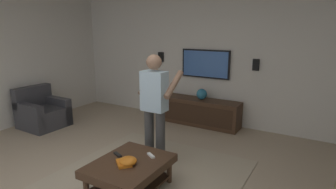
{
  "coord_description": "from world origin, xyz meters",
  "views": [
    {
      "loc": [
        -2.39,
        -2.28,
        2.0
      ],
      "look_at": [
        0.86,
        -0.36,
        1.1
      ],
      "focal_mm": 30.06,
      "sensor_mm": 36.0,
      "label": 1
    }
  ],
  "objects_px": {
    "remote_white": "(151,155)",
    "coffee_table": "(130,170)",
    "book": "(124,163)",
    "person_standing": "(155,103)",
    "media_console": "(199,112)",
    "tv": "(205,64)",
    "armchair": "(42,113)",
    "bowl": "(128,161)",
    "wall_speaker_right": "(161,57)",
    "remote_black": "(118,155)",
    "vase_round": "(202,94)",
    "wall_speaker_left": "(256,65)"
  },
  "relations": [
    {
      "from": "person_standing",
      "to": "wall_speaker_right",
      "type": "height_order",
      "value": "person_standing"
    },
    {
      "from": "tv",
      "to": "remote_white",
      "type": "xyz_separation_m",
      "value": [
        -2.72,
        -0.44,
        -0.85
      ]
    },
    {
      "from": "bowl",
      "to": "remote_black",
      "type": "relative_size",
      "value": 1.42
    },
    {
      "from": "remote_white",
      "to": "armchair",
      "type": "bearing_deg",
      "value": 18.13
    },
    {
      "from": "coffee_table",
      "to": "remote_black",
      "type": "relative_size",
      "value": 6.67
    },
    {
      "from": "armchair",
      "to": "media_console",
      "type": "xyz_separation_m",
      "value": [
        1.76,
        -2.74,
        -0.0
      ]
    },
    {
      "from": "armchair",
      "to": "media_console",
      "type": "bearing_deg",
      "value": 33.65
    },
    {
      "from": "tv",
      "to": "person_standing",
      "type": "distance_m",
      "value": 2.17
    },
    {
      "from": "coffee_table",
      "to": "wall_speaker_left",
      "type": "distance_m",
      "value": 3.24
    },
    {
      "from": "tv",
      "to": "wall_speaker_left",
      "type": "height_order",
      "value": "tv"
    },
    {
      "from": "media_console",
      "to": "tv",
      "type": "relative_size",
      "value": 1.61
    },
    {
      "from": "media_console",
      "to": "tv",
      "type": "height_order",
      "value": "tv"
    },
    {
      "from": "armchair",
      "to": "coffee_table",
      "type": "xyz_separation_m",
      "value": [
        -0.97,
        -3.04,
        0.02
      ]
    },
    {
      "from": "remote_white",
      "to": "vase_round",
      "type": "distance_m",
      "value": 2.54
    },
    {
      "from": "coffee_table",
      "to": "tv",
      "type": "relative_size",
      "value": 0.95
    },
    {
      "from": "media_console",
      "to": "vase_round",
      "type": "relative_size",
      "value": 7.73
    },
    {
      "from": "vase_round",
      "to": "wall_speaker_right",
      "type": "height_order",
      "value": "wall_speaker_right"
    },
    {
      "from": "armchair",
      "to": "tv",
      "type": "relative_size",
      "value": 0.78
    },
    {
      "from": "media_console",
      "to": "vase_round",
      "type": "bearing_deg",
      "value": 115.63
    },
    {
      "from": "wall_speaker_right",
      "to": "person_standing",
      "type": "bearing_deg",
      "value": -149.96
    },
    {
      "from": "armchair",
      "to": "tv",
      "type": "height_order",
      "value": "tv"
    },
    {
      "from": "armchair",
      "to": "remote_white",
      "type": "relative_size",
      "value": 5.48
    },
    {
      "from": "tv",
      "to": "bowl",
      "type": "height_order",
      "value": "tv"
    },
    {
      "from": "book",
      "to": "coffee_table",
      "type": "bearing_deg",
      "value": 120.18
    },
    {
      "from": "book",
      "to": "person_standing",
      "type": "bearing_deg",
      "value": 138.89
    },
    {
      "from": "tv",
      "to": "bowl",
      "type": "bearing_deg",
      "value": 6.28
    },
    {
      "from": "person_standing",
      "to": "vase_round",
      "type": "distance_m",
      "value": 1.93
    },
    {
      "from": "person_standing",
      "to": "media_console",
      "type": "bearing_deg",
      "value": 3.76
    },
    {
      "from": "remote_white",
      "to": "bowl",
      "type": "bearing_deg",
      "value": 102.19
    },
    {
      "from": "remote_black",
      "to": "book",
      "type": "height_order",
      "value": "book"
    },
    {
      "from": "armchair",
      "to": "book",
      "type": "height_order",
      "value": "armchair"
    },
    {
      "from": "armchair",
      "to": "person_standing",
      "type": "xyz_separation_m",
      "value": [
        -0.13,
        -2.88,
        0.65
      ]
    },
    {
      "from": "vase_round",
      "to": "remote_black",
      "type": "bearing_deg",
      "value": -179.42
    },
    {
      "from": "armchair",
      "to": "tv",
      "type": "distance_m",
      "value": 3.54
    },
    {
      "from": "coffee_table",
      "to": "wall_speaker_right",
      "type": "distance_m",
      "value": 3.47
    },
    {
      "from": "coffee_table",
      "to": "remote_white",
      "type": "xyz_separation_m",
      "value": [
        0.26,
        -0.14,
        0.12
      ]
    },
    {
      "from": "armchair",
      "to": "person_standing",
      "type": "height_order",
      "value": "person_standing"
    },
    {
      "from": "remote_white",
      "to": "coffee_table",
      "type": "bearing_deg",
      "value": 91.99
    },
    {
      "from": "bowl",
      "to": "wall_speaker_right",
      "type": "height_order",
      "value": "wall_speaker_right"
    },
    {
      "from": "media_console",
      "to": "wall_speaker_right",
      "type": "height_order",
      "value": "wall_speaker_right"
    },
    {
      "from": "coffee_table",
      "to": "book",
      "type": "distance_m",
      "value": 0.15
    },
    {
      "from": "person_standing",
      "to": "remote_white",
      "type": "relative_size",
      "value": 10.93
    },
    {
      "from": "bowl",
      "to": "wall_speaker_right",
      "type": "xyz_separation_m",
      "value": [
        3.05,
        1.44,
        0.9
      ]
    },
    {
      "from": "media_console",
      "to": "person_standing",
      "type": "height_order",
      "value": "person_standing"
    },
    {
      "from": "remote_white",
      "to": "wall_speaker_right",
      "type": "xyz_separation_m",
      "value": [
        2.73,
        1.55,
        0.94
      ]
    },
    {
      "from": "person_standing",
      "to": "wall_speaker_left",
      "type": "distance_m",
      "value": 2.36
    },
    {
      "from": "armchair",
      "to": "bowl",
      "type": "xyz_separation_m",
      "value": [
        -1.04,
        -3.08,
        0.17
      ]
    },
    {
      "from": "armchair",
      "to": "media_console",
      "type": "distance_m",
      "value": 3.26
    },
    {
      "from": "coffee_table",
      "to": "remote_white",
      "type": "distance_m",
      "value": 0.32
    },
    {
      "from": "tv",
      "to": "vase_round",
      "type": "xyz_separation_m",
      "value": [
        -0.22,
        -0.03,
        -0.6
      ]
    }
  ]
}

